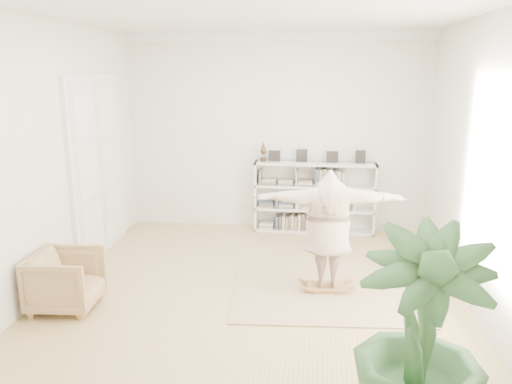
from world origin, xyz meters
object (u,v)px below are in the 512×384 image
person (328,226)px  houseplant (420,342)px  bookshelf (314,198)px  rocker_board (326,286)px  armchair (66,280)px

person → houseplant: size_ratio=1.09×
bookshelf → houseplant: (0.88, -5.37, 0.27)m
rocker_board → bookshelf: bearing=90.4°
bookshelf → person: bearing=-85.2°
bookshelf → rocker_board: (0.22, -2.60, -0.57)m
bookshelf → armchair: bookshelf is taller
bookshelf → person: 2.62m
person → armchair: bearing=10.9°
rocker_board → houseplant: 2.97m
bookshelf → armchair: size_ratio=2.72×
person → rocker_board: bearing=-4.4°
rocker_board → person: bearing=-4.4°
armchair → rocker_board: armchair is taller
armchair → houseplant: size_ratio=0.45×
person → houseplant: 2.85m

